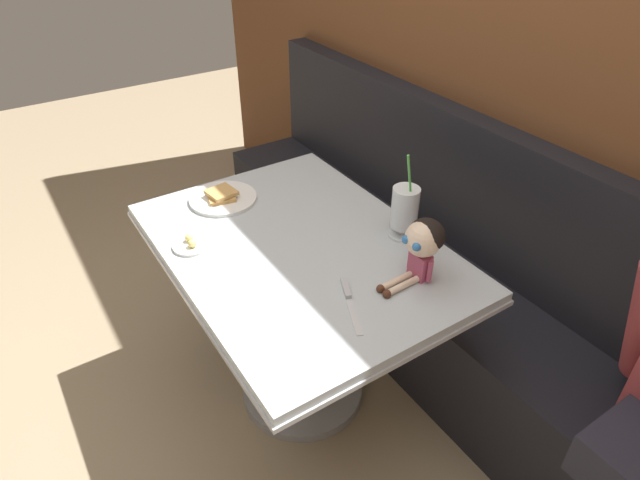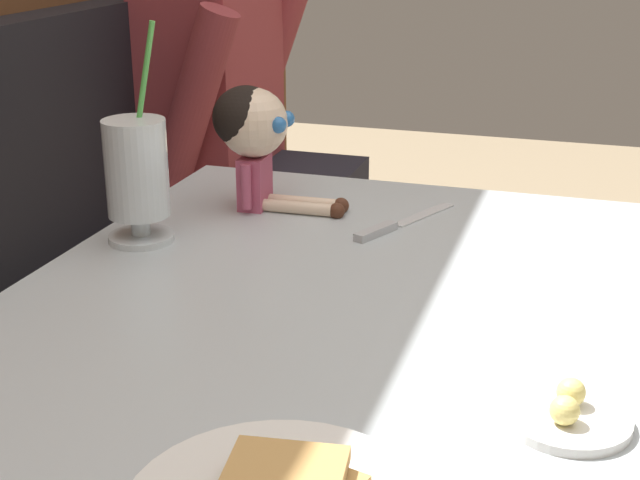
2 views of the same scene
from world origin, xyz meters
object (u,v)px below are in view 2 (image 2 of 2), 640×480
object	(u,v)px
butter_knife	(390,227)
milkshake_glass	(137,175)
butter_saucer	(567,415)
seated_doll	(253,129)
diner_patron	(227,103)

from	to	relation	value
butter_knife	milkshake_glass	bearing A→B (deg)	115.05
milkshake_glass	butter_saucer	world-z (taller)	milkshake_glass
seated_doll	diner_patron	world-z (taller)	diner_patron
butter_saucer	seated_doll	bearing A→B (deg)	44.88
butter_saucer	diner_patron	xyz separation A→B (m)	(1.26, 0.88, -0.01)
butter_saucer	butter_knife	distance (m)	0.56
seated_doll	diner_patron	size ratio (longest dim) A/B	0.27
butter_saucer	diner_patron	bearing A→B (deg)	35.06
diner_patron	milkshake_glass	bearing A→B (deg)	-164.36
butter_knife	seated_doll	xyz separation A→B (m)	(0.04, 0.23, 0.12)
diner_patron	butter_knife	bearing A→B (deg)	-142.45
milkshake_glass	butter_saucer	distance (m)	0.71
butter_knife	seated_doll	distance (m)	0.27
butter_knife	seated_doll	bearing A→B (deg)	80.24
butter_saucer	diner_patron	distance (m)	1.53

